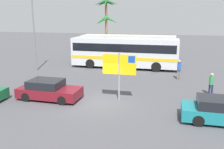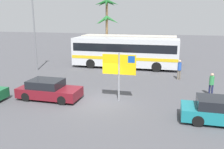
% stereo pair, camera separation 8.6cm
% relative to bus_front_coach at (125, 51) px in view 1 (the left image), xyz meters
% --- Properties ---
extents(ground, '(120.00, 120.00, 0.00)m').
position_rel_bus_front_coach_xyz_m(ground, '(0.34, -11.18, -1.78)').
color(ground, '#4C4C51').
extents(bus_front_coach, '(11.22, 2.73, 3.17)m').
position_rel_bus_front_coach_xyz_m(bus_front_coach, '(0.00, 0.00, 0.00)').
color(bus_front_coach, silver).
rests_on(bus_front_coach, ground).
extents(bus_rear_coach, '(11.22, 2.73, 3.17)m').
position_rel_bus_front_coach_xyz_m(bus_rear_coach, '(-0.29, 3.76, 0.00)').
color(bus_rear_coach, silver).
rests_on(bus_rear_coach, ground).
extents(ferry_sign, '(2.20, 0.11, 3.20)m').
position_rel_bus_front_coach_xyz_m(ferry_sign, '(1.72, -10.52, 0.54)').
color(ferry_sign, gray).
rests_on(ferry_sign, ground).
extents(car_teal, '(4.37, 1.77, 1.32)m').
position_rel_bus_front_coach_xyz_m(car_teal, '(7.70, -12.55, -1.15)').
color(car_teal, '#19757F').
rests_on(car_teal, ground).
extents(car_maroon, '(4.20, 1.87, 1.32)m').
position_rel_bus_front_coach_xyz_m(car_maroon, '(-3.00, -11.33, -1.15)').
color(car_maroon, maroon).
rests_on(car_maroon, ground).
extents(pedestrian_near_sign, '(0.32, 0.32, 1.75)m').
position_rel_bus_front_coach_xyz_m(pedestrian_near_sign, '(5.61, -3.84, -0.75)').
color(pedestrian_near_sign, '#706656').
rests_on(pedestrian_near_sign, ground).
extents(pedestrian_by_bus, '(0.32, 0.32, 1.61)m').
position_rel_bus_front_coach_xyz_m(pedestrian_by_bus, '(7.74, -7.83, -0.84)').
color(pedestrian_by_bus, '#1E2347').
rests_on(pedestrian_by_bus, ground).
extents(lamp_post_left_side, '(0.56, 0.20, 7.38)m').
position_rel_bus_front_coach_xyz_m(lamp_post_left_side, '(-8.54, -3.52, 2.23)').
color(lamp_post_left_side, slate).
rests_on(lamp_post_left_side, ground).
extents(palm_tree_seaside, '(3.29, 3.45, 5.49)m').
position_rel_bus_front_coach_xyz_m(palm_tree_seaside, '(-3.53, 5.46, 2.59)').
color(palm_tree_seaside, brown).
rests_on(palm_tree_seaside, ground).
extents(palm_tree_inland, '(3.35, 3.31, 7.63)m').
position_rel_bus_front_coach_xyz_m(palm_tree_inland, '(-4.05, 7.38, 4.27)').
color(palm_tree_inland, brown).
rests_on(palm_tree_inland, ground).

